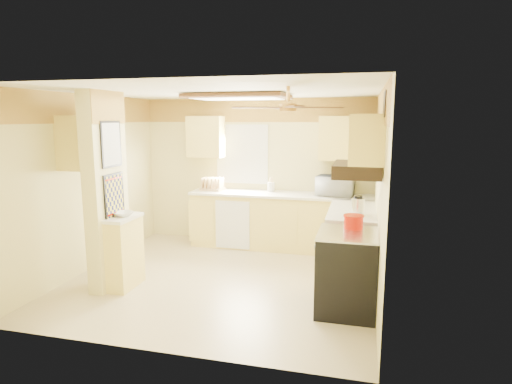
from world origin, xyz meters
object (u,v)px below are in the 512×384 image
(bowl, at_px, (123,214))
(kettle, at_px, (358,206))
(stove, at_px, (347,271))
(dutch_oven, at_px, (354,222))
(microwave, at_px, (335,186))

(bowl, relative_size, kettle, 0.95)
(stove, height_order, dutch_oven, dutch_oven)
(microwave, bearing_deg, stove, 105.79)
(microwave, relative_size, kettle, 2.32)
(microwave, height_order, kettle, microwave)
(stove, distance_m, dutch_oven, 0.57)
(microwave, distance_m, bowl, 3.30)
(bowl, bearing_deg, stove, -0.10)
(microwave, xyz_separation_m, dutch_oven, (0.34, -1.95, -0.10))
(stove, xyz_separation_m, kettle, (0.09, 0.82, 0.59))
(dutch_oven, bearing_deg, stove, -104.34)
(stove, relative_size, bowl, 3.91)
(microwave, height_order, dutch_oven, microwave)
(stove, xyz_separation_m, dutch_oven, (0.05, 0.20, 0.53))
(dutch_oven, relative_size, kettle, 0.95)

